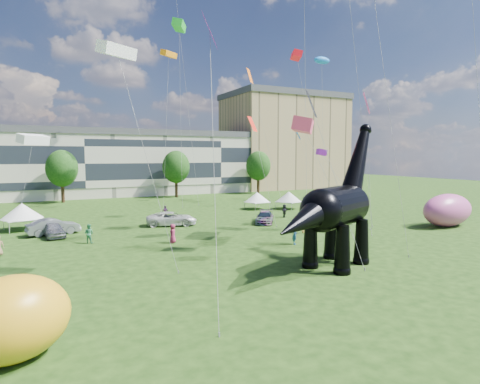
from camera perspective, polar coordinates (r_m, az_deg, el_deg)
name	(u,v)px	position (r m, az deg, el deg)	size (l,w,h in m)	color
ground	(304,277)	(27.23, 9.09, -11.87)	(220.00, 220.00, 0.00)	#16330C
terrace_row	(82,166)	(83.46, -21.53, 3.49)	(78.00, 11.00, 12.00)	beige
apartment_block	(284,143)	(102.35, 6.25, 6.87)	(28.00, 18.00, 22.00)	tan
tree_mid_left	(62,165)	(74.22, -24.01, 3.46)	(5.20, 5.20, 9.44)	#382314
tree_mid_right	(176,164)	(77.70, -9.09, 3.91)	(5.20, 5.20, 9.44)	#382314
tree_far_right	(258,164)	(84.83, 2.62, 4.07)	(5.20, 5.20, 9.44)	#382314
dinosaur_sculpture	(334,210)	(29.11, 13.17, -2.54)	(12.84, 7.37, 10.89)	black
car_silver	(53,230)	(43.40, -25.02, -4.88)	(1.73, 4.31, 1.47)	#A2A3A7
car_grey	(53,227)	(44.71, -25.02, -4.48)	(1.74, 4.98, 1.64)	gray
car_white	(172,219)	(46.41, -9.69, -3.77)	(2.61, 5.66, 1.57)	silver
car_dark	(265,217)	(47.49, 3.53, -3.62)	(1.93, 4.75, 1.38)	#595960
gazebo_near	(289,197)	(60.26, 6.95, -0.67)	(4.94, 4.94, 2.61)	silver
gazebo_far	(257,197)	(59.65, 2.46, -0.74)	(4.12, 4.12, 2.54)	white
gazebo_left	(22,211)	(48.77, -28.59, -2.42)	(4.98, 4.98, 2.89)	white
inflatable_pink	(447,210)	(50.81, 27.42, -2.30)	(7.37, 3.68, 3.68)	#CF509B
inflatable_yellow	(12,319)	(18.46, -29.66, -15.39)	(4.37, 3.36, 3.36)	gold
visitors	(182,226)	(40.96, -8.30, -4.83)	(41.19, 20.47, 1.82)	olive
kites	(189,36)	(48.20, -7.27, 21.10)	(60.75, 44.22, 30.46)	red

